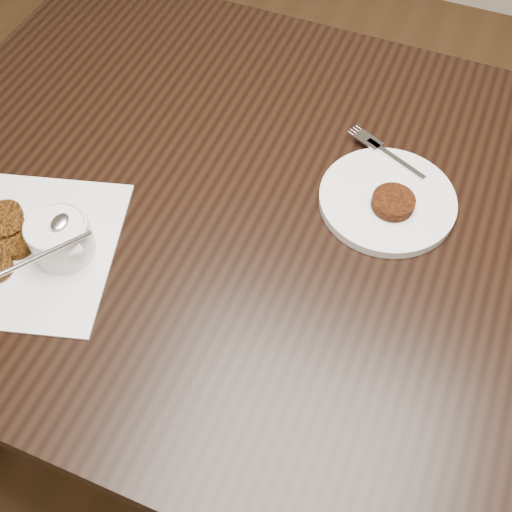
{
  "coord_description": "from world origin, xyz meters",
  "views": [
    {
      "loc": [
        0.12,
        -0.48,
        1.54
      ],
      "look_at": [
        -0.08,
        0.0,
        0.8
      ],
      "focal_mm": 44.55,
      "sensor_mm": 36.0,
      "label": 1
    }
  ],
  "objects_px": {
    "sauce_ramekin": "(55,224)",
    "plate_with_patty": "(388,197)",
    "napkin": "(22,248)",
    "table": "(315,337)"
  },
  "relations": [
    {
      "from": "table",
      "to": "sauce_ramekin",
      "type": "height_order",
      "value": "sauce_ramekin"
    },
    {
      "from": "napkin",
      "to": "sauce_ramekin",
      "type": "xyz_separation_m",
      "value": [
        0.07,
        0.02,
        0.07
      ]
    },
    {
      "from": "table",
      "to": "plate_with_patty",
      "type": "xyz_separation_m",
      "value": [
        0.07,
        0.08,
        0.39
      ]
    },
    {
      "from": "sauce_ramekin",
      "to": "plate_with_patty",
      "type": "xyz_separation_m",
      "value": [
        0.43,
        0.28,
        -0.05
      ]
    },
    {
      "from": "table",
      "to": "sauce_ramekin",
      "type": "xyz_separation_m",
      "value": [
        -0.36,
        -0.2,
        0.44
      ]
    },
    {
      "from": "plate_with_patty",
      "to": "table",
      "type": "bearing_deg",
      "value": -130.26
    },
    {
      "from": "napkin",
      "to": "plate_with_patty",
      "type": "relative_size",
      "value": 1.3
    },
    {
      "from": "table",
      "to": "napkin",
      "type": "distance_m",
      "value": 0.61
    },
    {
      "from": "table",
      "to": "plate_with_patty",
      "type": "bearing_deg",
      "value": 49.74
    },
    {
      "from": "napkin",
      "to": "table",
      "type": "bearing_deg",
      "value": 27.6
    }
  ]
}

